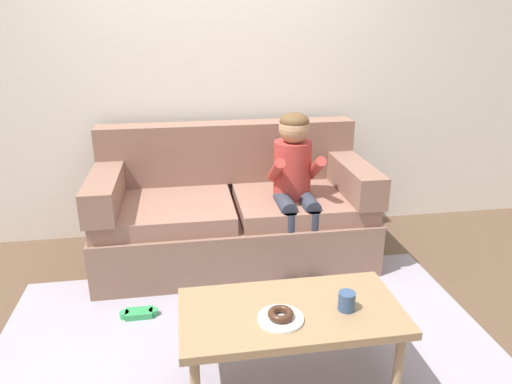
{
  "coord_description": "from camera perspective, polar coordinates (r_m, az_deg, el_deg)",
  "views": [
    {
      "loc": [
        -0.28,
        -2.3,
        1.69
      ],
      "look_at": [
        0.16,
        0.45,
        0.65
      ],
      "focal_mm": 32.74,
      "sensor_mm": 36.0,
      "label": 1
    }
  ],
  "objects": [
    {
      "name": "mug",
      "position": [
        2.27,
        11.02,
        -12.96
      ],
      "size": [
        0.08,
        0.08,
        0.09
      ],
      "primitive_type": "cylinder",
      "color": "#334C72",
      "rests_on": "coffee_table"
    },
    {
      "name": "couch",
      "position": [
        3.44,
        -2.8,
        -2.55
      ],
      "size": [
        1.94,
        0.9,
        0.95
      ],
      "color": "#846051",
      "rests_on": "ground"
    },
    {
      "name": "coffee_table",
      "position": [
        2.29,
        4.28,
        -14.95
      ],
      "size": [
        1.05,
        0.53,
        0.41
      ],
      "color": "#937551",
      "rests_on": "ground"
    },
    {
      "name": "person_child",
      "position": [
        3.2,
        4.76,
        1.83
      ],
      "size": [
        0.34,
        0.58,
        1.1
      ],
      "color": "#AD3833",
      "rests_on": "ground"
    },
    {
      "name": "wall_back",
      "position": [
        3.72,
        -4.94,
        15.96
      ],
      "size": [
        8.0,
        0.1,
        2.8
      ],
      "primitive_type": "cube",
      "color": "silver",
      "rests_on": "ground"
    },
    {
      "name": "plate",
      "position": [
        2.18,
        3.02,
        -15.19
      ],
      "size": [
        0.21,
        0.21,
        0.01
      ],
      "primitive_type": "cylinder",
      "color": "white",
      "rests_on": "coffee_table"
    },
    {
      "name": "toy_controller",
      "position": [
        2.97,
        -14.07,
        -14.28
      ],
      "size": [
        0.23,
        0.09,
        0.05
      ],
      "rotation": [
        0.0,
        0.0,
        0.47
      ],
      "color": "#339E56",
      "rests_on": "ground"
    },
    {
      "name": "donut",
      "position": [
        2.17,
        3.03,
        -14.66
      ],
      "size": [
        0.17,
        0.17,
        0.04
      ],
      "primitive_type": "torus",
      "rotation": [
        0.0,
        0.0,
        2.48
      ],
      "color": "#422619",
      "rests_on": "plate"
    },
    {
      "name": "ground",
      "position": [
        2.86,
        -1.77,
        -15.66
      ],
      "size": [
        10.0,
        10.0,
        0.0
      ],
      "primitive_type": "plane",
      "color": "brown"
    },
    {
      "name": "area_rug",
      "position": [
        2.66,
        -1.03,
        -18.7
      ],
      "size": [
        2.73,
        1.76,
        0.01
      ],
      "primitive_type": "cube",
      "color": "#9993A3",
      "rests_on": "ground"
    }
  ]
}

